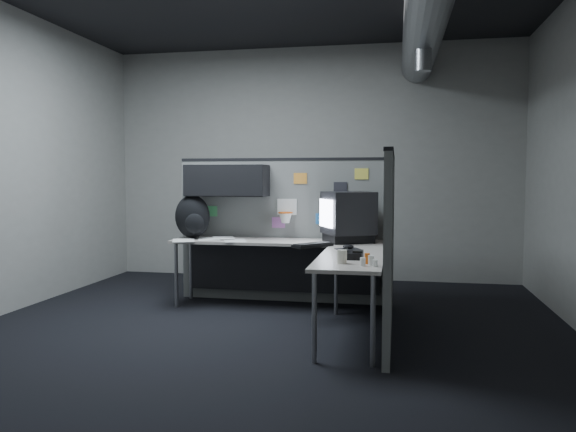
% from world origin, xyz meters
% --- Properties ---
extents(room, '(5.62, 5.62, 3.22)m').
position_xyz_m(room, '(0.56, 0.00, 2.10)').
color(room, black).
rests_on(room, ground).
extents(partition_back, '(2.44, 0.42, 1.63)m').
position_xyz_m(partition_back, '(-0.25, 1.23, 1.00)').
color(partition_back, slate).
rests_on(partition_back, ground).
extents(partition_right, '(0.07, 2.23, 1.63)m').
position_xyz_m(partition_right, '(1.10, 0.22, 0.82)').
color(partition_right, slate).
rests_on(partition_right, ground).
extents(desk, '(2.31, 2.11, 0.73)m').
position_xyz_m(desk, '(0.15, 0.70, 0.61)').
color(desk, '#B6ADA4').
rests_on(desk, ground).
extents(monitor, '(0.63, 0.63, 0.53)m').
position_xyz_m(monitor, '(0.66, 0.96, 1.00)').
color(monitor, black).
rests_on(monitor, desk).
extents(keyboard, '(0.39, 0.42, 0.04)m').
position_xyz_m(keyboard, '(0.36, 0.50, 0.75)').
color(keyboard, black).
rests_on(keyboard, desk).
extents(mouse, '(0.28, 0.26, 0.05)m').
position_xyz_m(mouse, '(0.72, 0.35, 0.75)').
color(mouse, black).
rests_on(mouse, desk).
extents(phone, '(0.19, 0.21, 0.10)m').
position_xyz_m(phone, '(0.79, -0.23, 0.77)').
color(phone, black).
rests_on(phone, desk).
extents(bottles, '(0.14, 0.17, 0.08)m').
position_xyz_m(bottles, '(0.95, -0.55, 0.77)').
color(bottles, silver).
rests_on(bottles, desk).
extents(cup, '(0.08, 0.08, 0.11)m').
position_xyz_m(cup, '(0.74, -0.51, 0.78)').
color(cup, beige).
rests_on(cup, desk).
extents(papers, '(0.86, 0.69, 0.01)m').
position_xyz_m(papers, '(-0.80, 0.88, 0.74)').
color(papers, white).
rests_on(papers, desk).
extents(backpack, '(0.44, 0.39, 0.49)m').
position_xyz_m(backpack, '(-1.08, 1.01, 0.97)').
color(backpack, black).
rests_on(backpack, desk).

